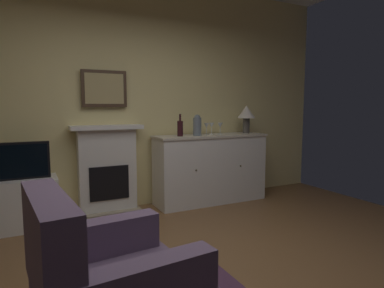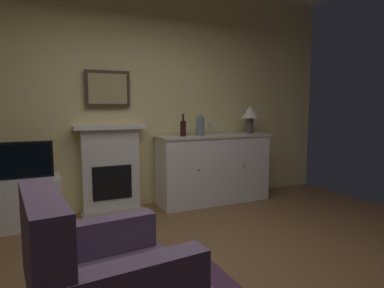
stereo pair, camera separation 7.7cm
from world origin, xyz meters
name	(u,v)px [view 2 (the right image)]	position (x,y,z in m)	size (l,w,h in m)	color
wall_rear	(128,94)	(0.00, 2.23, 1.48)	(6.17, 0.06, 2.97)	#EAD68C
fireplace_unit	(111,169)	(-0.27, 2.10, 0.55)	(0.87, 0.30, 1.10)	white
framed_picture	(108,89)	(-0.27, 2.14, 1.55)	(0.55, 0.04, 0.45)	#473323
sideboard_cabinet	(214,168)	(1.11, 1.92, 0.47)	(1.59, 0.49, 0.94)	white
table_lamp	(250,114)	(1.70, 1.92, 1.22)	(0.26, 0.26, 0.40)	#4C4742
wine_bottle	(183,128)	(0.64, 1.90, 1.05)	(0.08, 0.08, 0.29)	#331419
wine_glass_left	(210,126)	(1.03, 1.90, 1.06)	(0.07, 0.07, 0.16)	silver
wine_glass_center	(215,126)	(1.14, 1.95, 1.06)	(0.07, 0.07, 0.16)	silver
wine_glass_right	(224,126)	(1.25, 1.90, 1.06)	(0.07, 0.07, 0.16)	silver
vase_decorative	(200,125)	(0.87, 1.87, 1.08)	(0.11, 0.11, 0.28)	slate
tv_cabinet	(25,203)	(-1.25, 1.94, 0.28)	(0.75, 0.42, 0.55)	white
tv_set	(22,160)	(-1.25, 1.91, 0.75)	(0.62, 0.07, 0.40)	black
armchair	(101,287)	(-0.81, -0.35, 0.38)	(0.88, 0.84, 0.92)	#604C66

